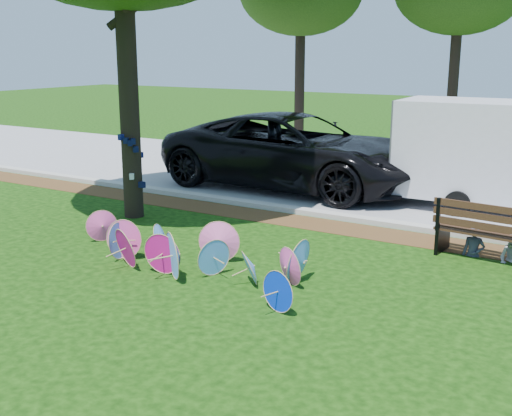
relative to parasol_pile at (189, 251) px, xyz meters
The scene contains 9 objects.
ground 0.71m from the parasol_pile, 88.72° to the right, with size 90.00×90.00×0.00m, color black.
mulch_strip 3.90m from the parasol_pile, 89.80° to the left, with size 90.00×1.00×0.01m, color #472D16.
curb 4.60m from the parasol_pile, 89.83° to the left, with size 90.00×0.30×0.12m, color #B7B5AD.
street 8.74m from the parasol_pile, 89.91° to the left, with size 90.00×8.00×0.01m, color gray.
parasol_pile is the anchor object (origin of this frame).
black_van 7.28m from the parasol_pile, 103.29° to the left, with size 3.40×7.38×2.05m, color black.
cargo_trailer 7.92m from the parasol_pile, 67.59° to the left, with size 3.27×2.07×2.89m, color silver.
park_bench 5.53m from the parasol_pile, 37.30° to the left, with size 2.09×0.80×1.09m, color black, non-canonical shape.
person_left 5.29m from the parasol_pile, 40.03° to the left, with size 0.41×0.27×1.13m, color #3B3C50.
Camera 1 is at (6.47, -7.86, 3.76)m, focal length 45.00 mm.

